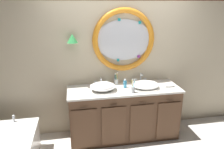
# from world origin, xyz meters

# --- Properties ---
(ground_plane) EXTENTS (14.00, 14.00, 0.00)m
(ground_plane) POSITION_xyz_m (0.00, 0.00, 0.00)
(ground_plane) COLOR silver
(back_wall_assembly) EXTENTS (6.40, 0.26, 2.60)m
(back_wall_assembly) POSITION_xyz_m (0.00, 0.58, 1.33)
(back_wall_assembly) COLOR beige
(back_wall_assembly) RESTS_ON ground_plane
(vanity_counter) EXTENTS (1.86, 0.65, 0.90)m
(vanity_counter) POSITION_xyz_m (-0.00, 0.25, 0.45)
(vanity_counter) COLOR brown
(vanity_counter) RESTS_ON ground_plane
(sink_basin_left) EXTENTS (0.42, 0.42, 0.14)m
(sink_basin_left) POSITION_xyz_m (-0.36, 0.22, 0.96)
(sink_basin_left) COLOR white
(sink_basin_left) RESTS_ON vanity_counter
(sink_basin_right) EXTENTS (0.45, 0.45, 0.10)m
(sink_basin_right) POSITION_xyz_m (0.35, 0.22, 0.95)
(sink_basin_right) COLOR white
(sink_basin_right) RESTS_ON vanity_counter
(faucet_set_left) EXTENTS (0.24, 0.13, 0.13)m
(faucet_set_left) POSITION_xyz_m (-0.36, 0.47, 0.95)
(faucet_set_left) COLOR silver
(faucet_set_left) RESTS_ON vanity_counter
(faucet_set_right) EXTENTS (0.22, 0.12, 0.17)m
(faucet_set_right) POSITION_xyz_m (0.35, 0.47, 0.96)
(faucet_set_right) COLOR silver
(faucet_set_right) RESTS_ON vanity_counter
(toothbrush_holder_left) EXTENTS (0.09, 0.09, 0.21)m
(toothbrush_holder_left) POSITION_xyz_m (-0.09, 0.47, 0.95)
(toothbrush_holder_left) COLOR white
(toothbrush_holder_left) RESTS_ON vanity_counter
(toothbrush_holder_right) EXTENTS (0.08, 0.08, 0.22)m
(toothbrush_holder_right) POSITION_xyz_m (0.09, 0.05, 0.96)
(toothbrush_holder_right) COLOR silver
(toothbrush_holder_right) RESTS_ON vanity_counter
(soap_dispenser) EXTENTS (0.05, 0.06, 0.16)m
(soap_dispenser) POSITION_xyz_m (0.02, 0.27, 0.96)
(soap_dispenser) COLOR #388EBC
(soap_dispenser) RESTS_ON vanity_counter
(folded_hand_towel) EXTENTS (0.17, 0.12, 0.03)m
(folded_hand_towel) POSITION_xyz_m (0.76, 0.19, 0.91)
(folded_hand_towel) COLOR white
(folded_hand_towel) RESTS_ON vanity_counter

